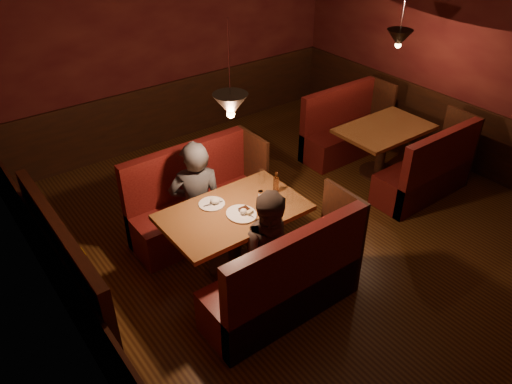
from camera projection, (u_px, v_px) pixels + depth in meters
room at (304, 170)px, 5.64m from camera, size 6.02×7.02×2.92m
main_table at (235, 224)px, 5.47m from camera, size 1.55×0.94×1.09m
main_bench_far at (197, 207)px, 6.22m from camera, size 1.71×0.61×1.16m
main_bench_near at (287, 287)px, 5.04m from camera, size 1.71×0.61×1.16m
second_table at (383, 140)px, 7.30m from camera, size 1.36×0.87×0.77m
second_bench_far at (343, 133)px, 7.98m from camera, size 1.50×0.56×1.07m
second_bench_near at (428, 175)px, 6.90m from camera, size 1.50×0.56×1.07m
diner_a at (195, 183)px, 5.73m from camera, size 0.76×0.65×1.76m
diner_b at (274, 233)px, 5.05m from camera, size 0.96×0.86×1.63m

